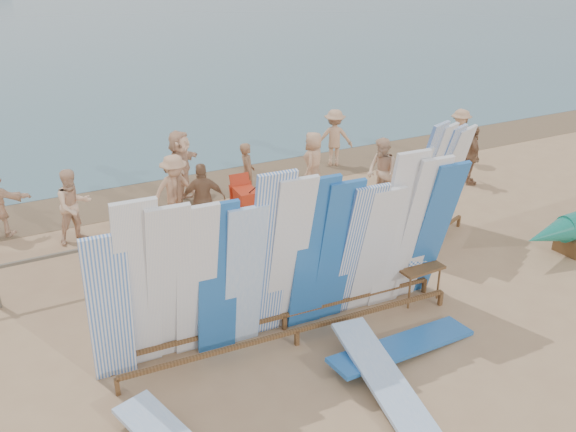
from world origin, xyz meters
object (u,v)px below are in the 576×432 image
beachgoer_2 (74,206)px  beachgoer_7 (247,173)px  stroller (245,205)px  beachgoer_3 (175,191)px  beach_chair_right (246,211)px  beachgoer_4 (203,200)px  beachgoer_9 (334,138)px  beachgoer_10 (471,155)px  flat_board_d (402,353)px  flat_board_b (385,394)px  beach_chair_left (160,241)px  side_surfboard_rack (433,186)px  beachgoer_6 (313,163)px  beachgoer_extra_0 (459,136)px  vendor_table (416,280)px  beachgoer_8 (382,172)px  beachgoer_5 (181,167)px  main_surfboard_rack (291,264)px

beachgoer_2 → beachgoer_7: size_ratio=1.07×
stroller → beachgoer_3: 1.64m
beach_chair_right → beachgoer_4: (-1.09, -0.17, 0.58)m
beachgoer_4 → beachgoer_9: bearing=-136.6°
beach_chair_right → beachgoer_10: bearing=-7.7°
flat_board_d → flat_board_b: bearing=124.2°
beach_chair_left → beachgoer_3: bearing=47.6°
side_surfboard_rack → beachgoer_6: 3.77m
beachgoer_9 → beachgoer_6: 2.31m
beachgoer_2 → beachgoer_extra_0: 11.13m
side_surfboard_rack → flat_board_b: 5.57m
beach_chair_left → beach_chair_right: (2.24, 0.55, 0.02)m
beach_chair_right → beachgoer_2: size_ratio=0.54×
beach_chair_right → flat_board_d: bearing=-91.5°
vendor_table → beachgoer_8: size_ratio=0.65×
beach_chair_left → beachgoer_5: (1.32, 2.44, 0.69)m
beach_chair_left → stroller: size_ratio=0.76×
beachgoer_extra_0 → beachgoer_6: beachgoer_6 is taller
flat_board_d → beachgoer_9: size_ratio=1.61×
main_surfboard_rack → flat_board_d: (1.39, -1.22, -1.39)m
stroller → beachgoer_4: 1.13m
flat_board_b → beachgoer_7: size_ratio=1.73×
side_surfboard_rack → beachgoer_3: 5.75m
beachgoer_5 → beachgoer_9: beachgoer_5 is taller
side_surfboard_rack → beachgoer_2: (-6.93, 3.52, -0.43)m
beachgoer_6 → beachgoer_4: beachgoer_4 is taller
beachgoer_3 → side_surfboard_rack: bearing=-38.2°
flat_board_b → beachgoer_7: (1.22, 7.59, 0.78)m
beachgoer_6 → beachgoer_4: size_ratio=0.98×
flat_board_b → beachgoer_7: beachgoer_7 is taller
vendor_table → flat_board_d: (-1.24, -1.25, -0.37)m
beachgoer_5 → beachgoer_9: 4.96m
beachgoer_5 → beachgoer_7: bearing=-88.1°
beachgoer_2 → beachgoer_5: beachgoer_5 is taller
vendor_table → beachgoer_10: size_ratio=0.68×
beachgoer_10 → beachgoer_8: size_ratio=0.96×
vendor_table → beach_chair_left: bearing=130.2°
flat_board_b → beachgoer_2: beachgoer_2 is taller
stroller → beachgoer_9: beachgoer_9 is taller
beach_chair_left → beachgoer_5: beachgoer_5 is taller
flat_board_d → beachgoer_9: 9.25m
vendor_table → beachgoer_4: beachgoer_4 is taller
beachgoer_2 → beachgoer_6: size_ratio=1.02×
beachgoer_3 → stroller: bearing=-24.6°
beachgoer_10 → beachgoer_5: 7.75m
side_surfboard_rack → vendor_table: side_surfboard_rack is taller
stroller → beachgoer_8: size_ratio=0.66×
beachgoer_6 → flat_board_d: bearing=26.3°
side_surfboard_rack → flat_board_d: side_surfboard_rack is taller
beachgoer_3 → beachgoer_7: 2.14m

